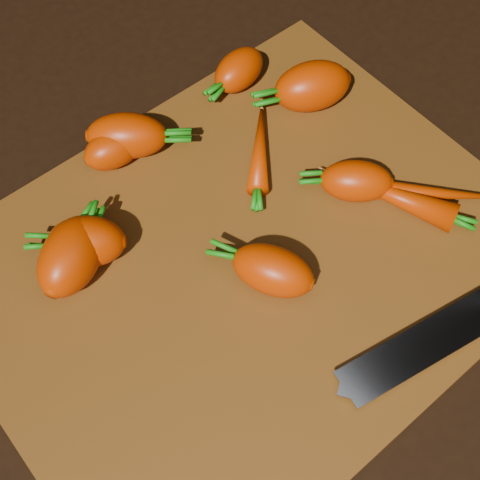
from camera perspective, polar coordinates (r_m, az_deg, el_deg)
ground at (r=0.63m, az=0.59°, el=-2.24°), size 2.00×2.00×0.01m
cutting_board at (r=0.62m, az=0.59°, el=-1.75°), size 0.50×0.40×0.01m
carrot_0 at (r=0.60m, az=-14.22°, el=-1.33°), size 0.10×0.09×0.05m
carrot_1 at (r=0.61m, az=-12.94°, el=-0.13°), size 0.08×0.08×0.05m
carrot_2 at (r=0.67m, az=-9.61°, el=8.77°), size 0.09×0.09×0.05m
carrot_3 at (r=0.58m, az=2.82°, el=-2.62°), size 0.07×0.09×0.04m
carrot_4 at (r=0.73m, az=-0.09°, el=14.31°), size 0.07×0.05×0.04m
carrot_5 at (r=0.67m, az=-10.80°, el=7.63°), size 0.06×0.05×0.04m
carrot_6 at (r=0.64m, az=9.88°, el=4.97°), size 0.08×0.08×0.04m
carrot_7 at (r=0.67m, az=1.69°, el=7.81°), size 0.09×0.09×0.02m
carrot_8 at (r=0.66m, az=14.93°, el=3.96°), size 0.11×0.11×0.02m
carrot_9 at (r=0.65m, az=13.26°, el=3.57°), size 0.07×0.11×0.03m
carrot_10 at (r=0.71m, az=6.19°, el=12.92°), size 0.09×0.08×0.05m
knife at (r=0.60m, az=18.15°, el=-6.91°), size 0.32×0.08×0.02m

